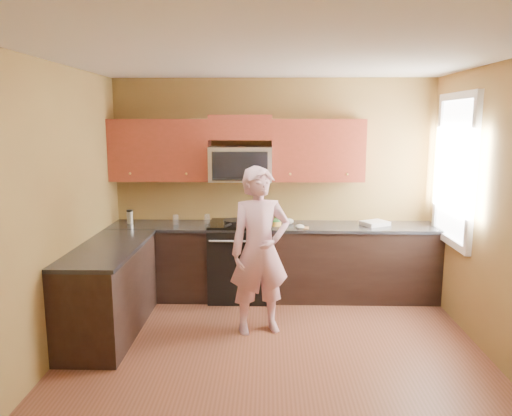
{
  "coord_description": "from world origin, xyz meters",
  "views": [
    {
      "loc": [
        -0.06,
        -4.19,
        2.17
      ],
      "look_at": [
        -0.2,
        1.3,
        1.2
      ],
      "focal_mm": 34.41,
      "sensor_mm": 36.0,
      "label": 1
    }
  ],
  "objects_px": {
    "stove": "(241,260)",
    "travel_mug": "(130,223)",
    "butter_tub": "(276,226)",
    "woman": "(260,251)",
    "microwave": "(241,181)",
    "frying_pan": "(235,225)"
  },
  "relations": [
    {
      "from": "woman",
      "to": "butter_tub",
      "type": "relative_size",
      "value": 12.52
    },
    {
      "from": "butter_tub",
      "to": "microwave",
      "type": "bearing_deg",
      "value": 161.17
    },
    {
      "from": "woman",
      "to": "butter_tub",
      "type": "height_order",
      "value": "woman"
    },
    {
      "from": "microwave",
      "to": "travel_mug",
      "type": "relative_size",
      "value": 4.46
    },
    {
      "from": "butter_tub",
      "to": "woman",
      "type": "bearing_deg",
      "value": -100.25
    },
    {
      "from": "stove",
      "to": "travel_mug",
      "type": "relative_size",
      "value": 5.58
    },
    {
      "from": "microwave",
      "to": "frying_pan",
      "type": "height_order",
      "value": "microwave"
    },
    {
      "from": "microwave",
      "to": "butter_tub",
      "type": "xyz_separation_m",
      "value": [
        0.43,
        -0.15,
        -0.53
      ]
    },
    {
      "from": "frying_pan",
      "to": "travel_mug",
      "type": "relative_size",
      "value": 2.96
    },
    {
      "from": "frying_pan",
      "to": "butter_tub",
      "type": "relative_size",
      "value": 3.65
    },
    {
      "from": "travel_mug",
      "to": "frying_pan",
      "type": "bearing_deg",
      "value": -8.48
    },
    {
      "from": "microwave",
      "to": "woman",
      "type": "distance_m",
      "value": 1.29
    },
    {
      "from": "woman",
      "to": "frying_pan",
      "type": "bearing_deg",
      "value": 92.91
    },
    {
      "from": "travel_mug",
      "to": "butter_tub",
      "type": "bearing_deg",
      "value": -2.98
    },
    {
      "from": "butter_tub",
      "to": "travel_mug",
      "type": "xyz_separation_m",
      "value": [
        -1.81,
        0.09,
        0.0
      ]
    },
    {
      "from": "microwave",
      "to": "frying_pan",
      "type": "distance_m",
      "value": 0.56
    },
    {
      "from": "frying_pan",
      "to": "butter_tub",
      "type": "distance_m",
      "value": 0.5
    },
    {
      "from": "stove",
      "to": "butter_tub",
      "type": "bearing_deg",
      "value": -2.94
    },
    {
      "from": "stove",
      "to": "frying_pan",
      "type": "height_order",
      "value": "frying_pan"
    },
    {
      "from": "microwave",
      "to": "woman",
      "type": "height_order",
      "value": "woman"
    },
    {
      "from": "frying_pan",
      "to": "butter_tub",
      "type": "xyz_separation_m",
      "value": [
        0.48,
        0.1,
        -0.03
      ]
    },
    {
      "from": "woman",
      "to": "butter_tub",
      "type": "xyz_separation_m",
      "value": [
        0.18,
        0.97,
        0.05
      ]
    }
  ]
}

